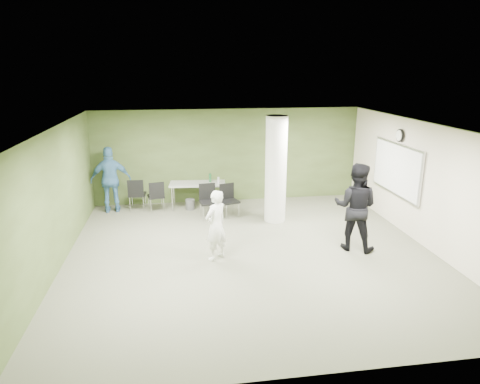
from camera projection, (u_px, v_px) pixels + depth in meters
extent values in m
plane|color=#505140|center=(251.00, 253.00, 9.49)|extent=(8.00, 8.00, 0.00)
plane|color=white|center=(252.00, 127.00, 8.71)|extent=(8.00, 8.00, 0.00)
cube|color=#3F4E24|center=(228.00, 156.00, 12.90)|extent=(8.00, 2.80, 0.02)
cube|color=#3F4E24|center=(54.00, 201.00, 8.53)|extent=(0.02, 8.00, 2.80)
cube|color=beige|center=(425.00, 185.00, 9.67)|extent=(0.02, 8.00, 2.80)
cylinder|color=silver|center=(276.00, 170.00, 11.14)|extent=(0.56, 0.56, 2.80)
cube|color=silver|center=(397.00, 169.00, 10.77)|extent=(0.04, 2.30, 1.30)
cube|color=white|center=(396.00, 169.00, 10.77)|extent=(0.02, 2.20, 1.20)
cylinder|color=black|center=(400.00, 135.00, 10.54)|extent=(0.05, 0.32, 0.32)
cylinder|color=white|center=(399.00, 135.00, 10.53)|extent=(0.02, 0.26, 0.26)
cube|color=gray|center=(197.00, 184.00, 12.33)|extent=(1.65, 0.83, 0.04)
cylinder|color=silver|center=(172.00, 200.00, 12.12)|extent=(0.04, 0.04, 0.72)
cylinder|color=silver|center=(223.00, 199.00, 12.21)|extent=(0.04, 0.04, 0.72)
cylinder|color=silver|center=(174.00, 194.00, 12.66)|extent=(0.04, 0.04, 0.72)
cylinder|color=silver|center=(222.00, 193.00, 12.75)|extent=(0.04, 0.04, 0.72)
cylinder|color=#1A4E26|center=(210.00, 178.00, 12.40)|extent=(0.07, 0.07, 0.25)
cylinder|color=#B2B2B7|center=(218.00, 180.00, 12.29)|extent=(0.06, 0.06, 0.18)
cylinder|color=#4C4C4C|center=(190.00, 204.00, 12.37)|extent=(0.26, 0.26, 0.31)
cube|color=black|center=(137.00, 194.00, 12.28)|extent=(0.50, 0.50, 0.05)
cube|color=black|center=(135.00, 188.00, 12.01)|extent=(0.44, 0.08, 0.45)
cylinder|color=silver|center=(145.00, 200.00, 12.54)|extent=(0.02, 0.02, 0.43)
cylinder|color=silver|center=(132.00, 200.00, 12.52)|extent=(0.02, 0.02, 0.43)
cylinder|color=silver|center=(144.00, 204.00, 12.18)|extent=(0.02, 0.02, 0.43)
cylinder|color=silver|center=(130.00, 204.00, 12.15)|extent=(0.02, 0.02, 0.43)
cube|color=black|center=(156.00, 196.00, 12.18)|extent=(0.52, 0.52, 0.05)
cube|color=black|center=(157.00, 190.00, 11.94)|extent=(0.42, 0.12, 0.43)
cylinder|color=silver|center=(162.00, 201.00, 12.47)|extent=(0.02, 0.02, 0.41)
cylinder|color=silver|center=(149.00, 203.00, 12.35)|extent=(0.02, 0.02, 0.41)
cylinder|color=silver|center=(164.00, 205.00, 12.14)|extent=(0.02, 0.02, 0.41)
cylinder|color=silver|center=(151.00, 206.00, 12.02)|extent=(0.02, 0.02, 0.41)
cube|color=black|center=(209.00, 202.00, 11.55)|extent=(0.52, 0.52, 0.05)
cube|color=black|center=(207.00, 191.00, 11.67)|extent=(0.45, 0.09, 0.46)
cylinder|color=silver|center=(203.00, 214.00, 11.39)|extent=(0.02, 0.02, 0.43)
cylinder|color=silver|center=(217.00, 212.00, 11.48)|extent=(0.02, 0.02, 0.43)
cylinder|color=silver|center=(201.00, 209.00, 11.74)|extent=(0.02, 0.02, 0.43)
cylinder|color=silver|center=(214.00, 208.00, 11.84)|extent=(0.02, 0.02, 0.43)
cube|color=black|center=(230.00, 201.00, 11.71)|extent=(0.56, 0.56, 0.05)
cube|color=black|center=(227.00, 191.00, 11.81)|extent=(0.42, 0.16, 0.44)
cylinder|color=silver|center=(226.00, 212.00, 11.53)|extent=(0.02, 0.02, 0.42)
cylinder|color=silver|center=(239.00, 210.00, 11.69)|extent=(0.02, 0.02, 0.42)
cylinder|color=silver|center=(221.00, 208.00, 11.85)|extent=(0.02, 0.02, 0.42)
cylinder|color=silver|center=(233.00, 206.00, 12.01)|extent=(0.02, 0.02, 0.42)
imported|color=white|center=(216.00, 225.00, 8.99)|extent=(0.66, 0.64, 1.53)
imported|color=black|center=(355.00, 207.00, 9.47)|extent=(1.22, 1.15, 1.98)
imported|color=teal|center=(111.00, 180.00, 11.97)|extent=(1.13, 0.55, 1.87)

